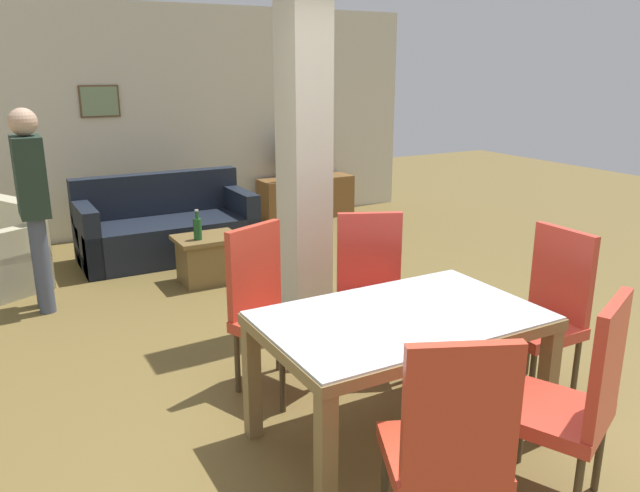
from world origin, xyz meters
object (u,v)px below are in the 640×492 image
(dining_chair_near_right, at_px, (574,397))
(bottle, at_px, (197,228))
(sofa, at_px, (166,230))
(dining_chair_head_right, at_px, (545,308))
(dining_chair_far_right, at_px, (371,287))
(tv_stand, at_px, (306,197))
(standing_person, at_px, (33,197))
(dining_table, at_px, (400,342))
(coffee_table, at_px, (208,258))
(dining_chair_near_left, at_px, (449,444))
(tv_screen, at_px, (306,159))
(dining_chair_far_left, at_px, (269,304))

(dining_chair_near_right, height_order, bottle, dining_chair_near_right)
(sofa, height_order, bottle, sofa)
(dining_chair_head_right, xyz_separation_m, dining_chair_far_right, (-0.73, 0.83, 0.00))
(tv_stand, xyz_separation_m, standing_person, (-3.49, -1.87, 0.70))
(dining_table, height_order, coffee_table, dining_table)
(dining_chair_near_left, relative_size, dining_chair_far_right, 1.00)
(coffee_table, bearing_deg, sofa, 96.70)
(dining_chair_near_right, relative_size, coffee_table, 1.76)
(dining_table, relative_size, bottle, 5.22)
(coffee_table, bearing_deg, tv_screen, 42.38)
(coffee_table, distance_m, tv_screen, 2.83)
(dining_chair_far_right, xyz_separation_m, bottle, (-0.51, 2.12, -0.01))
(dining_chair_far_left, height_order, sofa, dining_chair_far_left)
(coffee_table, height_order, tv_stand, tv_stand)
(dining_chair_near_left, bearing_deg, sofa, 111.39)
(dining_chair_near_left, bearing_deg, dining_chair_head_right, 53.37)
(dining_chair_near_right, xyz_separation_m, tv_stand, (1.64, 5.70, -0.29))
(sofa, distance_m, bottle, 1.09)
(tv_screen, bearing_deg, coffee_table, 24.68)
(tv_screen, bearing_deg, tv_stand, 180.00)
(dining_chair_far_left, bearing_deg, tv_stand, -143.16)
(dining_table, height_order, dining_chair_far_right, dining_chair_far_right)
(coffee_table, bearing_deg, dining_table, -89.33)
(dining_chair_head_right, bearing_deg, coffee_table, 20.59)
(coffee_table, relative_size, tv_stand, 0.46)
(tv_stand, bearing_deg, coffee_table, -137.62)
(sofa, height_order, tv_screen, tv_screen)
(dining_chair_far_right, distance_m, sofa, 3.23)
(dining_chair_near_right, relative_size, dining_chair_head_right, 1.00)
(dining_chair_near_left, distance_m, dining_chair_head_right, 1.68)
(dining_chair_head_right, bearing_deg, dining_chair_far_right, 41.44)
(sofa, distance_m, tv_stand, 2.33)
(dining_chair_head_right, height_order, dining_chair_far_right, same)
(dining_table, distance_m, tv_screen, 5.28)
(bottle, bearing_deg, dining_chair_head_right, -67.23)
(dining_chair_far_left, distance_m, tv_stand, 4.66)
(bottle, bearing_deg, dining_chair_far_right, -76.55)
(dining_chair_near_right, xyz_separation_m, tv_screen, (1.64, 5.70, 0.24))
(dining_chair_near_left, distance_m, dining_chair_far_right, 1.81)
(dining_chair_far_right, relative_size, tv_screen, 1.17)
(dining_chair_far_left, relative_size, tv_stand, 0.81)
(dining_chair_far_left, height_order, dining_chair_far_right, same)
(dining_table, distance_m, coffee_table, 3.04)
(coffee_table, bearing_deg, dining_chair_far_left, -98.79)
(tv_stand, relative_size, tv_screen, 1.44)
(sofa, bearing_deg, dining_table, 92.17)
(coffee_table, relative_size, bottle, 2.11)
(dining_chair_near_right, xyz_separation_m, bottle, (-0.51, 3.77, -0.01))
(sofa, distance_m, tv_screen, 2.38)
(dining_chair_near_right, relative_size, standing_person, 0.62)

